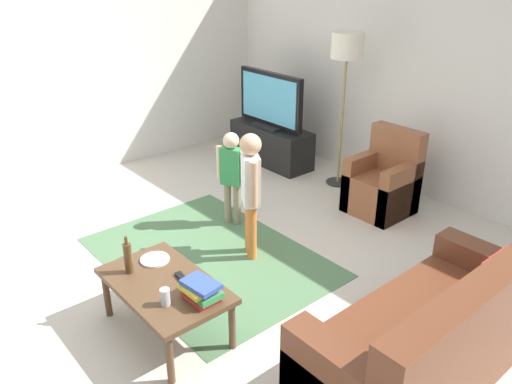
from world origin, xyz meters
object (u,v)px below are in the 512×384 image
(armchair, at_px, (384,185))
(plate, at_px, (155,259))
(couch, at_px, (436,341))
(child_center, at_px, (251,185))
(tv, at_px, (270,101))
(floor_lamp, at_px, (347,54))
(tv_stand, at_px, (271,145))
(coffee_table, at_px, (165,289))
(bottle, at_px, (128,258))
(tv_remote, at_px, (182,278))
(child_near_tv, at_px, (232,170))
(soda_can, at_px, (165,297))
(book_stack, at_px, (201,290))

(armchair, bearing_deg, plate, -92.19)
(couch, height_order, child_center, child_center)
(tv, xyz_separation_m, floor_lamp, (1.06, 0.17, 0.70))
(tv_stand, height_order, armchair, armchair)
(floor_lamp, height_order, coffee_table, floor_lamp)
(bottle, height_order, plate, bottle)
(armchair, bearing_deg, tv, 179.43)
(armchair, distance_m, tv_remote, 2.72)
(tv_stand, relative_size, child_near_tv, 1.22)
(bottle, relative_size, tv_remote, 1.74)
(tv_stand, xyz_separation_m, child_center, (1.64, -1.72, 0.46))
(armchair, xyz_separation_m, plate, (-0.10, -2.72, 0.13))
(child_near_tv, height_order, plate, child_near_tv)
(child_center, relative_size, coffee_table, 1.17)
(coffee_table, bearing_deg, soda_can, -28.61)
(child_near_tv, distance_m, tv_remote, 1.67)
(book_stack, distance_m, tv_remote, 0.28)
(child_near_tv, relative_size, tv_remote, 5.76)
(tv, relative_size, armchair, 1.22)
(tv_stand, bearing_deg, coffee_table, -54.34)
(child_near_tv, height_order, child_center, child_center)
(child_center, distance_m, bottle, 1.28)
(coffee_table, xyz_separation_m, tv_remote, (0.05, 0.12, 0.06))
(tv_stand, distance_m, book_stack, 3.65)
(child_center, relative_size, bottle, 3.97)
(book_stack, bearing_deg, coffee_table, -163.25)
(couch, bearing_deg, tv, 153.57)
(floor_lamp, bearing_deg, child_center, -72.76)
(tv_stand, height_order, floor_lamp, floor_lamp)
(coffee_table, bearing_deg, book_stack, 16.75)
(tv_stand, relative_size, tv_remote, 7.06)
(armchair, xyz_separation_m, bottle, (-0.08, -2.94, 0.25))
(armchair, relative_size, child_center, 0.77)
(couch, distance_m, bottle, 2.16)
(floor_lamp, bearing_deg, book_stack, -65.69)
(armchair, xyz_separation_m, book_stack, (0.52, -2.72, 0.19))
(book_stack, xyz_separation_m, plate, (-0.62, 0.00, -0.06))
(armchair, height_order, soda_can, armchair)
(coffee_table, xyz_separation_m, plate, (-0.30, 0.10, 0.06))
(tv_remote, distance_m, soda_can, 0.30)
(book_stack, xyz_separation_m, bottle, (-0.60, -0.22, 0.05))
(tv_remote, xyz_separation_m, plate, (-0.35, -0.02, -0.00))
(child_near_tv, bearing_deg, tv_remote, -50.18)
(book_stack, height_order, bottle, bottle)
(armchair, relative_size, book_stack, 3.33)
(tv_stand, height_order, child_center, child_center)
(child_near_tv, height_order, soda_can, child_near_tv)
(armchair, relative_size, child_near_tv, 0.92)
(child_center, distance_m, book_stack, 1.30)
(plate, bearing_deg, tv_stand, 122.41)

